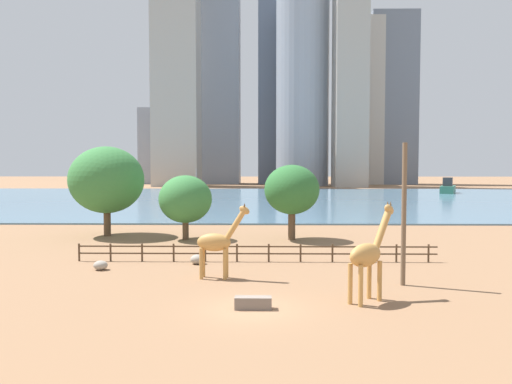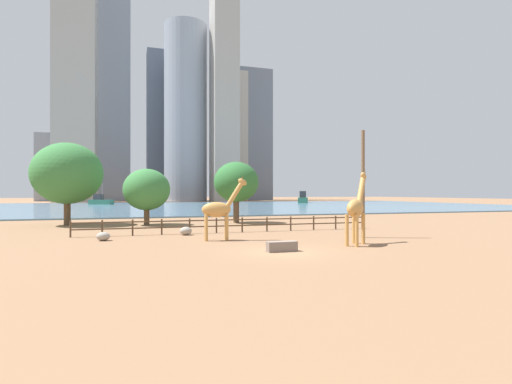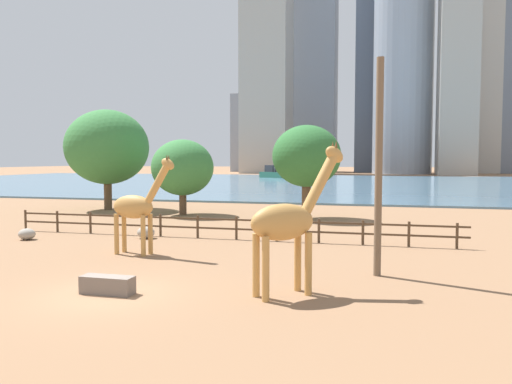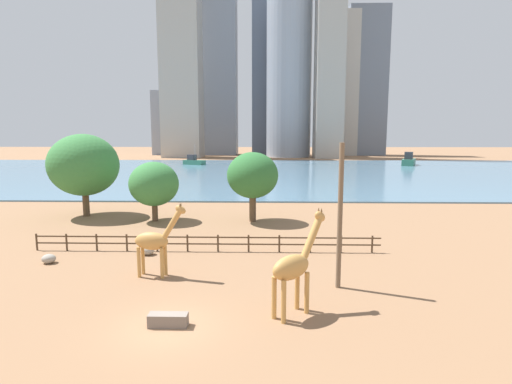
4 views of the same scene
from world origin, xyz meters
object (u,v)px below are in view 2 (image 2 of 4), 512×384
at_px(boulder_by_pole, 186,231).
at_px(tree_center_broad, 67,173).
at_px(boulder_near_fence, 103,236).
at_px(boat_sailboat, 101,201).
at_px(utility_pole, 363,184).
at_px(boat_ferry, 303,199).
at_px(giraffe_companion, 356,208).
at_px(feeding_trough, 282,246).
at_px(tree_left_large, 236,182).
at_px(giraffe_tall, 219,209).
at_px(tree_right_tall, 147,190).

height_order(boulder_by_pole, tree_center_broad, tree_center_broad).
distance_m(boulder_near_fence, boat_sailboat, 89.99).
distance_m(utility_pole, boat_ferry, 99.79).
distance_m(utility_pole, boulder_near_fence, 19.84).
bearing_deg(giraffe_companion, boulder_by_pole, 93.75).
bearing_deg(feeding_trough, boulder_by_pole, 110.92).
height_order(giraffe_companion, boulder_by_pole, giraffe_companion).
bearing_deg(boulder_near_fence, tree_center_broad, 105.97).
bearing_deg(boulder_by_pole, feeding_trough, -69.08).
bearing_deg(boat_ferry, utility_pole, -177.70).
bearing_deg(boat_sailboat, giraffe_companion, -48.96).
distance_m(boulder_near_fence, tree_center_broad, 17.47).
height_order(boulder_near_fence, tree_center_broad, tree_center_broad).
bearing_deg(utility_pole, tree_center_broad, 139.85).
bearing_deg(boulder_by_pole, tree_left_large, 57.82).
bearing_deg(tree_center_broad, tree_left_large, -7.14).
bearing_deg(boat_ferry, giraffe_tall, 176.26).
xyz_separation_m(utility_pole, tree_left_large, (-5.51, 17.68, 0.54)).
xyz_separation_m(feeding_trough, tree_center_broad, (-14.99, 24.90, 5.24)).
relative_size(giraffe_companion, tree_center_broad, 0.58).
distance_m(giraffe_tall, tree_left_large, 17.21).
relative_size(giraffe_companion, boulder_near_fence, 5.41).
height_order(feeding_trough, tree_right_tall, tree_right_tall).
relative_size(tree_right_tall, boat_sailboat, 0.87).
bearing_deg(boat_ferry, giraffe_companion, -178.41).
bearing_deg(boat_ferry, tree_right_tall, 169.09).
xyz_separation_m(boulder_near_fence, boulder_by_pole, (6.21, 2.09, 0.02)).
distance_m(tree_left_large, boat_sailboat, 78.61).
height_order(utility_pole, feeding_trough, utility_pole).
bearing_deg(boulder_by_pole, boulder_near_fence, -161.39).
height_order(giraffe_companion, utility_pole, utility_pole).
xyz_separation_m(tree_left_large, boat_ferry, (42.16, 75.10, -3.20)).
relative_size(boulder_by_pole, feeding_trough, 0.55).
distance_m(boulder_by_pole, tree_center_broad, 18.38).
bearing_deg(tree_center_broad, utility_pole, -40.15).
relative_size(boulder_by_pole, boat_sailboat, 0.14).
relative_size(giraffe_tall, boat_ferry, 0.51).
bearing_deg(giraffe_companion, boulder_near_fence, 112.67).
xyz_separation_m(giraffe_companion, boulder_near_fence, (-16.25, 7.50, -2.13)).
height_order(tree_left_large, tree_right_tall, tree_left_large).
distance_m(giraffe_tall, tree_right_tall, 16.76).
bearing_deg(boat_ferry, boulder_by_pole, 174.15).
bearing_deg(boulder_by_pole, tree_right_tall, 102.87).
bearing_deg(giraffe_companion, boat_sailboat, 60.40).
distance_m(boulder_by_pole, boat_sailboat, 88.56).
bearing_deg(tree_center_broad, boat_ferry, 50.37).
relative_size(feeding_trough, boat_ferry, 0.20).
bearing_deg(utility_pole, boat_sailboat, 105.06).
xyz_separation_m(utility_pole, boat_sailboat, (-25.21, 93.70, -2.96)).
distance_m(boulder_by_pole, feeding_trough, 11.74).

